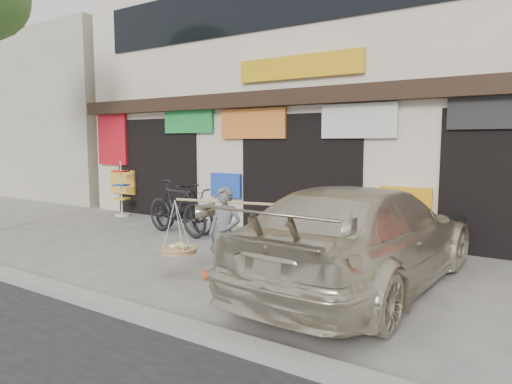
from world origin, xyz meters
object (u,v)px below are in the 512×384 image
Objects in this scene: bike_2 at (296,226)px; suv at (363,236)px; display_rack at (121,194)px; bike_1 at (176,208)px; bike_0 at (183,210)px; street_vendor at (225,238)px.

bike_2 is 0.39× the size of suv.
display_rack is (-7.91, 2.33, -0.11)m from suv.
bike_0 is at bearing 25.02° from bike_1.
street_vendor is at bearing -27.61° from display_rack.
street_vendor is 1.11× the size of bike_0.
street_vendor is 3.61m from bike_1.
bike_0 is 1.25× the size of display_rack.
suv is at bearing -102.85° from bike_0.
street_vendor is at bearing -123.48° from bike_0.
bike_2 is 6.26m from display_rack.
suv is (4.79, -1.24, 0.12)m from bike_1.
bike_0 is 0.35m from bike_1.
bike_2 is 1.29× the size of display_rack.
street_vendor is 1.05× the size of bike_1.
suv is at bearing -16.41° from display_rack.
street_vendor is 6.85m from display_rack.
display_rack reaches higher than bike_0.
bike_0 is at bearing 66.74° from bike_2.
bike_1 is 3.04m from bike_2.
bike_1 is 4.95m from suv.
suv is at bearing 13.30° from street_vendor.
display_rack is (-6.16, 1.12, 0.10)m from bike_2.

